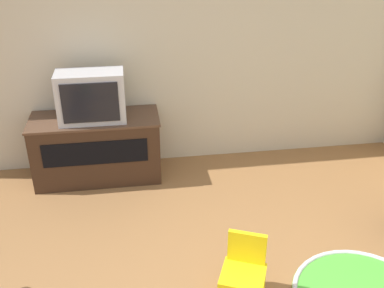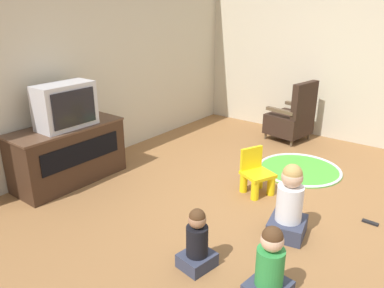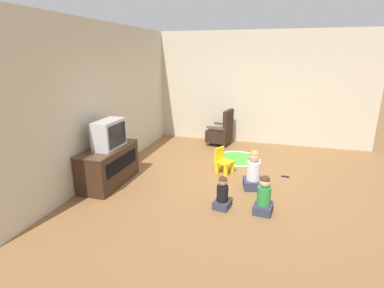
{
  "view_description": "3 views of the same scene",
  "coord_description": "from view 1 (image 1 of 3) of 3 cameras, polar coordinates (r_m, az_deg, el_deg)",
  "views": [
    {
      "loc": [
        -0.46,
        -2.1,
        2.53
      ],
      "look_at": [
        0.02,
        1.1,
        0.88
      ],
      "focal_mm": 42.0,
      "sensor_mm": 36.0,
      "label": 1
    },
    {
      "loc": [
        -3.18,
        -1.48,
        2.01
      ],
      "look_at": [
        -0.21,
        0.81,
        0.61
      ],
      "focal_mm": 35.0,
      "sensor_mm": 36.0,
      "label": 2
    },
    {
      "loc": [
        -5.31,
        -0.7,
        2.3
      ],
      "look_at": [
        -0.35,
        0.75,
        0.74
      ],
      "focal_mm": 28.0,
      "sensor_mm": 36.0,
      "label": 3
    }
  ],
  "objects": [
    {
      "name": "tv_cabinet",
      "position": [
        4.83,
        -11.96,
        -0.36
      ],
      "size": [
        1.32,
        0.56,
        0.69
      ],
      "color": "#382316",
      "rests_on": "ground_plane"
    },
    {
      "name": "yellow_kid_chair",
      "position": [
        3.41,
        6.54,
        -16.35
      ],
      "size": [
        0.4,
        0.4,
        0.51
      ],
      "rotation": [
        0.0,
        0.0,
        -0.41
      ],
      "color": "yellow",
      "rests_on": "ground_plane"
    },
    {
      "name": "television",
      "position": [
        4.54,
        -12.68,
        5.87
      ],
      "size": [
        0.66,
        0.35,
        0.5
      ],
      "color": "#B7B7BC",
      "rests_on": "tv_cabinet"
    },
    {
      "name": "wall_back",
      "position": [
        4.79,
        -4.39,
        13.82
      ],
      "size": [
        5.77,
        0.12,
        2.88
      ],
      "color": "beige",
      "rests_on": "ground_plane"
    }
  ]
}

